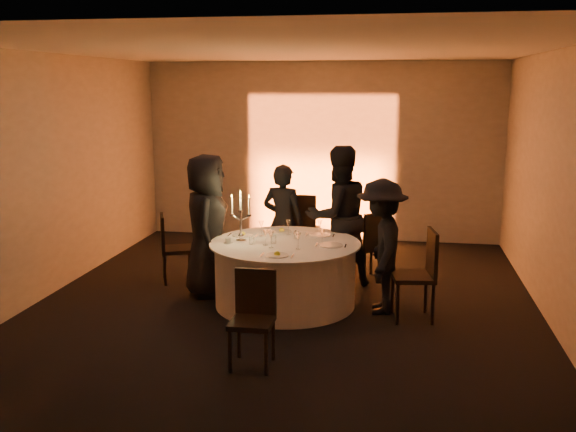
% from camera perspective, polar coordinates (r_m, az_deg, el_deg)
% --- Properties ---
extents(floor, '(7.00, 7.00, 0.00)m').
position_cam_1_polar(floor, '(7.85, -0.25, -7.82)').
color(floor, black).
rests_on(floor, ground).
extents(ceiling, '(7.00, 7.00, 0.00)m').
position_cam_1_polar(ceiling, '(7.42, -0.27, 14.61)').
color(ceiling, white).
rests_on(ceiling, wall_back).
extents(wall_back, '(7.00, 0.00, 7.00)m').
position_cam_1_polar(wall_back, '(10.93, 2.97, 5.74)').
color(wall_back, '#A39E97').
rests_on(wall_back, floor).
extents(wall_front, '(7.00, 0.00, 7.00)m').
position_cam_1_polar(wall_front, '(4.16, -8.77, -4.01)').
color(wall_front, '#A39E97').
rests_on(wall_front, floor).
extents(wall_left, '(0.00, 7.00, 7.00)m').
position_cam_1_polar(wall_left, '(8.54, -20.54, 3.39)').
color(wall_left, '#A39E97').
rests_on(wall_left, floor).
extents(wall_right, '(0.00, 7.00, 7.00)m').
position_cam_1_polar(wall_right, '(7.57, 22.73, 2.26)').
color(wall_right, '#A39E97').
rests_on(wall_right, floor).
extents(uplighter_fixture, '(0.25, 0.12, 0.10)m').
position_cam_1_polar(uplighter_fixture, '(10.88, 2.70, -2.04)').
color(uplighter_fixture, black).
rests_on(uplighter_fixture, floor).
extents(banquet_table, '(1.80, 1.80, 0.77)m').
position_cam_1_polar(banquet_table, '(7.73, -0.25, -5.13)').
color(banquet_table, black).
rests_on(banquet_table, floor).
extents(chair_left, '(0.53, 0.53, 0.92)m').
position_cam_1_polar(chair_left, '(8.72, -10.36, -2.49)').
color(chair_left, black).
rests_on(chair_left, floor).
extents(chair_back_left, '(0.48, 0.48, 1.07)m').
position_cam_1_polar(chair_back_left, '(9.34, 1.19, -0.80)').
color(chair_back_left, black).
rests_on(chair_back_left, floor).
extents(chair_back_right, '(0.59, 0.59, 0.96)m').
position_cam_1_polar(chair_back_right, '(8.68, 7.47, -2.31)').
color(chair_back_right, black).
rests_on(chair_back_right, floor).
extents(chair_right, '(0.52, 0.52, 1.03)m').
position_cam_1_polar(chair_right, '(7.35, 11.73, -4.66)').
color(chair_right, black).
rests_on(chair_right, floor).
extents(chair_front, '(0.40, 0.40, 0.90)m').
position_cam_1_polar(chair_front, '(6.11, -3.09, -8.55)').
color(chair_front, black).
rests_on(chair_front, floor).
extents(guest_left, '(0.73, 0.97, 1.78)m').
position_cam_1_polar(guest_left, '(8.03, -7.21, -0.85)').
color(guest_left, black).
rests_on(guest_left, floor).
extents(guest_back_left, '(0.64, 0.49, 1.58)m').
position_cam_1_polar(guest_back_left, '(8.65, -0.44, -0.56)').
color(guest_back_left, black).
rests_on(guest_back_left, floor).
extents(guest_back_right, '(1.13, 1.07, 1.85)m').
position_cam_1_polar(guest_back_right, '(8.37, 4.49, -0.05)').
color(guest_back_right, black).
rests_on(guest_back_right, floor).
extents(guest_right, '(0.63, 1.04, 1.57)m').
position_cam_1_polar(guest_right, '(7.46, 8.27, -2.69)').
color(guest_right, black).
rests_on(guest_right, floor).
extents(plate_left, '(0.36, 0.26, 0.08)m').
position_cam_1_polar(plate_left, '(7.98, -4.05, -1.63)').
color(plate_left, white).
rests_on(plate_left, banquet_table).
extents(plate_back_left, '(0.35, 0.25, 0.08)m').
position_cam_1_polar(plate_back_left, '(8.16, -0.56, -1.30)').
color(plate_back_left, white).
rests_on(plate_back_left, banquet_table).
extents(plate_back_right, '(0.35, 0.26, 0.01)m').
position_cam_1_polar(plate_back_right, '(7.99, 2.86, -1.69)').
color(plate_back_right, white).
rests_on(plate_back_right, banquet_table).
extents(plate_right, '(0.36, 0.28, 0.01)m').
position_cam_1_polar(plate_right, '(7.48, 3.83, -2.61)').
color(plate_right, white).
rests_on(plate_right, banquet_table).
extents(plate_front, '(0.36, 0.25, 0.08)m').
position_cam_1_polar(plate_front, '(7.03, -0.97, -3.41)').
color(plate_front, white).
rests_on(plate_front, banquet_table).
extents(coffee_cup, '(0.11, 0.11, 0.07)m').
position_cam_1_polar(coffee_cup, '(7.62, -5.34, -2.21)').
color(coffee_cup, white).
rests_on(coffee_cup, banquet_table).
extents(candelabra, '(0.26, 0.13, 0.62)m').
position_cam_1_polar(candelabra, '(7.64, -4.22, -0.69)').
color(candelabra, white).
rests_on(candelabra, banquet_table).
extents(wine_glass_a, '(0.07, 0.07, 0.19)m').
position_cam_1_polar(wine_glass_a, '(7.47, -2.02, -1.59)').
color(wine_glass_a, white).
rests_on(wine_glass_a, banquet_table).
extents(wine_glass_b, '(0.07, 0.07, 0.19)m').
position_cam_1_polar(wine_glass_b, '(7.48, 3.06, -1.57)').
color(wine_glass_b, white).
rests_on(wine_glass_b, banquet_table).
extents(wine_glass_c, '(0.07, 0.07, 0.19)m').
position_cam_1_polar(wine_glass_c, '(7.35, -1.52, -1.80)').
color(wine_glass_c, white).
rests_on(wine_glass_c, banquet_table).
extents(wine_glass_d, '(0.07, 0.07, 0.19)m').
position_cam_1_polar(wine_glass_d, '(7.92, -2.39, -0.82)').
color(wine_glass_d, white).
rests_on(wine_glass_d, banquet_table).
extents(wine_glass_e, '(0.07, 0.07, 0.19)m').
position_cam_1_polar(wine_glass_e, '(7.97, 2.83, -0.75)').
color(wine_glass_e, white).
rests_on(wine_glass_e, banquet_table).
extents(wine_glass_f, '(0.07, 0.07, 0.19)m').
position_cam_1_polar(wine_glass_f, '(7.29, 0.92, -1.91)').
color(wine_glass_f, white).
rests_on(wine_glass_f, banquet_table).
extents(wine_glass_g, '(0.07, 0.07, 0.19)m').
position_cam_1_polar(wine_glass_g, '(7.98, 0.04, -0.72)').
color(wine_glass_g, white).
rests_on(wine_glass_g, banquet_table).
extents(tumbler_a, '(0.07, 0.07, 0.09)m').
position_cam_1_polar(tumbler_a, '(7.54, -3.25, -2.19)').
color(tumbler_a, white).
rests_on(tumbler_a, banquet_table).
extents(tumbler_b, '(0.07, 0.07, 0.09)m').
position_cam_1_polar(tumbler_b, '(7.80, 0.77, -1.71)').
color(tumbler_b, white).
rests_on(tumbler_b, banquet_table).
extents(tumbler_c, '(0.07, 0.07, 0.09)m').
position_cam_1_polar(tumbler_c, '(7.58, -1.30, -2.10)').
color(tumbler_c, white).
rests_on(tumbler_c, banquet_table).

